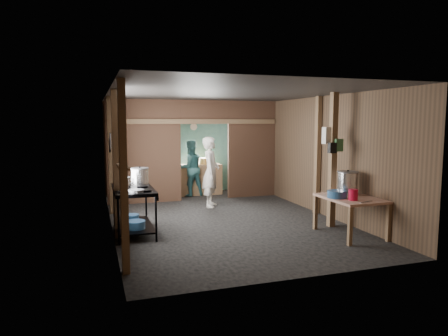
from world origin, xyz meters
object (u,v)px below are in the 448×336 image
object	(u,v)px
pink_bucket	(353,195)
yellow_tub	(205,161)
prep_table	(350,216)
cook	(211,172)
stock_pot	(348,183)
gas_range	(134,211)
stove_pot_large	(140,177)

from	to	relation	value
pink_bucket	yellow_tub	bearing A→B (deg)	103.58
prep_table	pink_bucket	xyz separation A→B (m)	(-0.13, -0.25, 0.44)
prep_table	cook	world-z (taller)	cook
yellow_tub	cook	size ratio (longest dim) A/B	0.19
stock_pot	pink_bucket	distance (m)	0.59
prep_table	yellow_tub	distance (m)	5.12
prep_table	cook	xyz separation A→B (m)	(-1.69, 3.19, 0.50)
gas_range	stock_pot	distance (m)	3.99
gas_range	prep_table	world-z (taller)	gas_range
stock_pot	yellow_tub	xyz separation A→B (m)	(-1.49, 4.62, 0.04)
stock_pot	cook	xyz separation A→B (m)	(-1.80, 2.91, -0.06)
gas_range	prep_table	xyz separation A→B (m)	(3.71, -1.31, -0.08)
stove_pot_large	cook	size ratio (longest dim) A/B	0.20
cook	stove_pot_large	bearing A→B (deg)	152.24
pink_bucket	yellow_tub	world-z (taller)	yellow_tub
stock_pot	cook	distance (m)	3.43
pink_bucket	gas_range	bearing A→B (deg)	156.35
cook	stock_pot	bearing A→B (deg)	-124.63
prep_table	stove_pot_large	world-z (taller)	stove_pot_large
prep_table	yellow_tub	size ratio (longest dim) A/B	3.67
gas_range	stock_pot	bearing A→B (deg)	-15.24
yellow_tub	stock_pot	bearing A→B (deg)	-72.13
yellow_tub	cook	distance (m)	1.74
prep_table	yellow_tub	world-z (taller)	yellow_tub
stock_pot	yellow_tub	size ratio (longest dim) A/B	1.41
pink_bucket	yellow_tub	size ratio (longest dim) A/B	0.59
cook	pink_bucket	bearing A→B (deg)	-132.02
pink_bucket	yellow_tub	distance (m)	5.30
pink_bucket	cook	distance (m)	3.78
gas_range	cook	bearing A→B (deg)	42.85
cook	yellow_tub	bearing A→B (deg)	13.23
stock_pot	pink_bucket	xyz separation A→B (m)	(-0.25, -0.52, -0.11)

